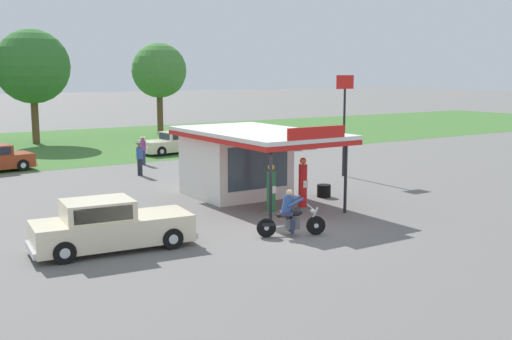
{
  "coord_description": "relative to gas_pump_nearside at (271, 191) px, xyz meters",
  "views": [
    {
      "loc": [
        -12.38,
        -16.62,
        5.39
      ],
      "look_at": [
        1.35,
        4.5,
        1.4
      ],
      "focal_mm": 43.51,
      "sensor_mm": 36.0,
      "label": 1
    }
  ],
  "objects": [
    {
      "name": "service_station_kiosk",
      "position": [
        0.76,
        3.45,
        0.86
      ],
      "size": [
        4.38,
        7.8,
        3.45
      ],
      "color": "silver",
      "rests_on": "ground"
    },
    {
      "name": "parked_car_back_row_far_left",
      "position": [
        4.99,
        18.41,
        -0.21
      ],
      "size": [
        5.36,
        2.26,
        1.46
      ],
      "color": "beige",
      "rests_on": "ground"
    },
    {
      "name": "gas_pump_offside",
      "position": [
        1.52,
        0.0,
        0.06
      ],
      "size": [
        0.44,
        0.44,
        2.07
      ],
      "color": "slate",
      "rests_on": "ground"
    },
    {
      "name": "ground_plane",
      "position": [
        -0.77,
        -2.56,
        -0.89
      ],
      "size": [
        300.0,
        300.0,
        0.0
      ],
      "primitive_type": "plane",
      "color": "slate"
    },
    {
      "name": "roadside_pole_sign",
      "position": [
        8.14,
        5.19,
        2.65
      ],
      "size": [
        1.1,
        0.12,
        5.23
      ],
      "color": "black",
      "rests_on": "ground"
    },
    {
      "name": "featured_classic_sedan",
      "position": [
        -6.86,
        -1.31,
        -0.17
      ],
      "size": [
        5.08,
        2.21,
        1.59
      ],
      "color": "beige",
      "rests_on": "ground"
    },
    {
      "name": "bystander_strolling_foreground",
      "position": [
        -0.72,
        11.15,
        0.05
      ],
      "size": [
        0.38,
        0.38,
        1.75
      ],
      "color": "black",
      "rests_on": "ground"
    },
    {
      "name": "parked_car_second_row_spare",
      "position": [
        11.8,
        17.26,
        -0.21
      ],
      "size": [
        5.68,
        2.94,
        1.49
      ],
      "color": "red",
      "rests_on": "ground"
    },
    {
      "name": "bystander_admiring_sedan",
      "position": [
        0.96,
        14.71,
        -0.01
      ],
      "size": [
        0.36,
        0.36,
        1.65
      ],
      "color": "#2D3351",
      "rests_on": "ground"
    },
    {
      "name": "tree_oak_right",
      "position": [
        8.91,
        29.53,
        4.49
      ],
      "size": [
        4.61,
        4.61,
        7.84
      ],
      "color": "brown",
      "rests_on": "ground"
    },
    {
      "name": "tree_oak_distant_spare",
      "position": [
        -1.73,
        29.35,
        4.8
      ],
      "size": [
        5.55,
        5.55,
        8.58
      ],
      "color": "brown",
      "rests_on": "ground"
    },
    {
      "name": "spare_tire_stack",
      "position": [
        3.79,
        1.45,
        -0.62
      ],
      "size": [
        0.6,
        0.6,
        0.54
      ],
      "color": "black",
      "rests_on": "ground"
    },
    {
      "name": "motorcycle_with_rider",
      "position": [
        -1.3,
        -3.03,
        -0.24
      ],
      "size": [
        2.19,
        1.07,
        1.58
      ],
      "color": "black",
      "rests_on": "ground"
    },
    {
      "name": "grass_verge_strip",
      "position": [
        -0.77,
        27.44,
        -0.89
      ],
      "size": [
        120.0,
        24.0,
        0.01
      ],
      "primitive_type": "cube",
      "color": "#3D6B2D",
      "rests_on": "ground"
    },
    {
      "name": "gas_pump_nearside",
      "position": [
        0.0,
        0.0,
        0.0
      ],
      "size": [
        0.44,
        0.44,
        1.95
      ],
      "color": "slate",
      "rests_on": "ground"
    }
  ]
}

